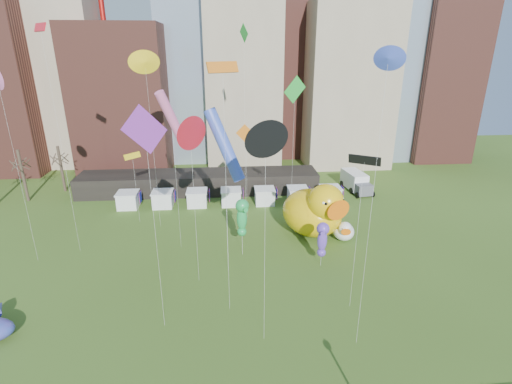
{
  "coord_description": "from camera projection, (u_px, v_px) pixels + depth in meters",
  "views": [
    {
      "loc": [
        0.5,
        -17.38,
        21.82
      ],
      "look_at": [
        2.57,
        8.91,
        12.0
      ],
      "focal_mm": 27.0,
      "sensor_mm": 36.0,
      "label": 1
    }
  ],
  "objects": [
    {
      "name": "skyline",
      "position": [
        233.0,
        51.0,
        73.54
      ],
      "size": [
        101.0,
        23.0,
        68.0
      ],
      "color": "brown",
      "rests_on": "ground"
    },
    {
      "name": "pavilion",
      "position": [
        199.0,
        182.0,
        62.2
      ],
      "size": [
        38.0,
        6.0,
        3.2
      ],
      "primitive_type": "cube",
      "color": "black",
      "rests_on": "ground"
    },
    {
      "name": "vendor_tents",
      "position": [
        231.0,
        198.0,
        57.13
      ],
      "size": [
        33.24,
        2.8,
        2.4
      ],
      "color": "white",
      "rests_on": "ground"
    },
    {
      "name": "bare_trees",
      "position": [
        24.0,
        175.0,
        58.06
      ],
      "size": [
        8.44,
        6.44,
        8.5
      ],
      "color": "#382B21",
      "rests_on": "ground"
    },
    {
      "name": "big_duck",
      "position": [
        315.0,
        210.0,
        46.93
      ],
      "size": [
        9.51,
        10.42,
        7.27
      ],
      "rotation": [
        0.0,
        0.0,
        0.41
      ],
      "color": "#EBB90C",
      "rests_on": "ground"
    },
    {
      "name": "small_duck",
      "position": [
        344.0,
        231.0,
        46.4
      ],
      "size": [
        2.99,
        3.7,
        2.7
      ],
      "rotation": [
        0.0,
        0.0,
        -0.16
      ],
      "color": "white",
      "rests_on": "ground"
    },
    {
      "name": "seahorse_green",
      "position": [
        242.0,
        215.0,
        41.8
      ],
      "size": [
        1.84,
        2.09,
        6.71
      ],
      "rotation": [
        0.0,
        0.0,
        0.31
      ],
      "color": "silver",
      "rests_on": "ground"
    },
    {
      "name": "seahorse_purple",
      "position": [
        323.0,
        237.0,
        40.07
      ],
      "size": [
        1.61,
        1.86,
        5.09
      ],
      "rotation": [
        0.0,
        0.0,
        -0.25
      ],
      "color": "silver",
      "rests_on": "ground"
    },
    {
      "name": "box_truck",
      "position": [
        356.0,
        181.0,
        62.8
      ],
      "size": [
        3.56,
        7.28,
        2.97
      ],
      "rotation": [
        0.0,
        0.0,
        0.14
      ],
      "color": "white",
      "rests_on": "ground"
    },
    {
      "name": "kite_0",
      "position": [
        41.0,
        30.0,
        36.26
      ],
      "size": [
        1.98,
        2.17,
        24.14
      ],
      "color": "silver",
      "rests_on": "ground"
    },
    {
      "name": "kite_1",
      "position": [
        171.0,
        118.0,
        39.97
      ],
      "size": [
        3.18,
        3.11,
        18.02
      ],
      "color": "silver",
      "rests_on": "ground"
    },
    {
      "name": "kite_2",
      "position": [
        266.0,
        139.0,
        25.2
      ],
      "size": [
        2.23,
        1.66,
        17.55
      ],
      "color": "silver",
      "rests_on": "ground"
    },
    {
      "name": "kite_3",
      "position": [
        244.0,
        40.0,
        47.81
      ],
      "size": [
        0.95,
        2.14,
        24.86
      ],
      "color": "silver",
      "rests_on": "ground"
    },
    {
      "name": "kite_4",
      "position": [
        132.0,
        156.0,
        48.62
      ],
      "size": [
        1.81,
        2.03,
        9.5
      ],
      "color": "silver",
      "rests_on": "ground"
    },
    {
      "name": "kite_5",
      "position": [
        388.0,
        61.0,
        23.06
      ],
      "size": [
        1.03,
        1.29,
        22.04
      ],
      "color": "silver",
      "rests_on": "ground"
    },
    {
      "name": "kite_6",
      "position": [
        246.0,
        136.0,
        48.9
      ],
      "size": [
        2.67,
        0.59,
        12.95
      ],
      "color": "silver",
      "rests_on": "ground"
    },
    {
      "name": "kite_7",
      "position": [
        145.0,
        132.0,
        26.67
      ],
      "size": [
        2.71,
        2.35,
        18.35
      ],
      "color": "silver",
      "rests_on": "ground"
    },
    {
      "name": "kite_8",
      "position": [
        190.0,
        133.0,
        33.45
      ],
      "size": [
        1.77,
        2.71,
        16.43
      ],
      "color": "silver",
      "rests_on": "ground"
    },
    {
      "name": "kite_10",
      "position": [
        364.0,
        161.0,
        30.03
      ],
      "size": [
        2.32,
        1.65,
        14.07
      ],
      "color": "silver",
      "rests_on": "ground"
    },
    {
      "name": "kite_11",
      "position": [
        295.0,
        91.0,
        46.86
      ],
      "size": [
        2.94,
        1.58,
        18.84
      ],
      "color": "silver",
      "rests_on": "ground"
    },
    {
      "name": "kite_12",
      "position": [
        145.0,
        62.0,
        43.45
      ],
      "size": [
        2.28,
        1.86,
        21.74
      ],
      "color": "silver",
      "rests_on": "ground"
    },
    {
      "name": "kite_13",
      "position": [
        225.0,
        145.0,
        35.68
      ],
      "size": [
        4.14,
        2.89,
        16.88
      ],
      "color": "silver",
      "rests_on": "ground"
    },
    {
      "name": "kite_14",
      "position": [
        223.0,
        70.0,
        27.28
      ],
      "size": [
        2.32,
        1.71,
        21.0
      ],
      "color": "silver",
      "rests_on": "ground"
    }
  ]
}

